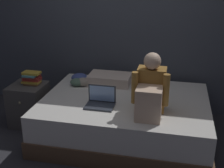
% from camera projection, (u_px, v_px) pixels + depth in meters
% --- Properties ---
extents(ground_plane, '(8.00, 8.00, 0.00)m').
position_uv_depth(ground_plane, '(103.00, 146.00, 3.53)').
color(ground_plane, '#2D2D33').
extents(wall_back, '(5.60, 0.10, 2.70)m').
position_uv_depth(wall_back, '(124.00, 16.00, 4.14)').
color(wall_back, '#424751').
rests_on(wall_back, ground_plane).
extents(bed, '(2.00, 1.50, 0.51)m').
position_uv_depth(bed, '(125.00, 117.00, 3.67)').
color(bed, brown).
rests_on(bed, ground_plane).
extents(nightstand, '(0.44, 0.46, 0.55)m').
position_uv_depth(nightstand, '(29.00, 105.00, 3.96)').
color(nightstand, '#474442').
rests_on(nightstand, ground_plane).
extents(person_sitting, '(0.39, 0.44, 0.66)m').
position_uv_depth(person_sitting, '(150.00, 92.00, 3.13)').
color(person_sitting, olive).
rests_on(person_sitting, bed).
extents(laptop, '(0.32, 0.23, 0.22)m').
position_uv_depth(laptop, '(101.00, 101.00, 3.38)').
color(laptop, '#333842').
rests_on(laptop, bed).
extents(pillow, '(0.56, 0.36, 0.13)m').
position_uv_depth(pillow, '(110.00, 79.00, 4.03)').
color(pillow, beige).
rests_on(pillow, bed).
extents(book_stack, '(0.23, 0.17, 0.17)m').
position_uv_depth(book_stack, '(32.00, 78.00, 3.87)').
color(book_stack, brown).
rests_on(book_stack, nightstand).
extents(clothes_pile, '(0.30, 0.31, 0.13)m').
position_uv_depth(clothes_pile, '(80.00, 80.00, 4.02)').
color(clothes_pile, '#4C6B56').
rests_on(clothes_pile, bed).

